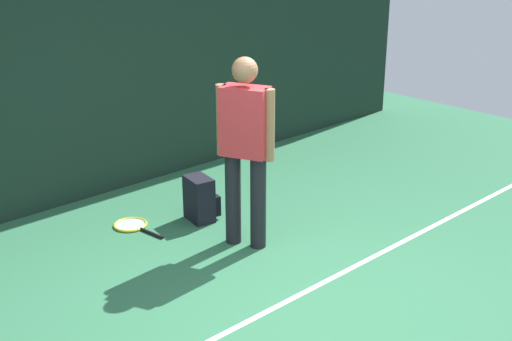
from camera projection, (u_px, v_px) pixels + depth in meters
ground_plane at (292, 308)px, 5.13m from camera, size 12.00×12.00×0.00m
back_fence at (78, 76)px, 6.74m from camera, size 10.00×0.10×2.58m
court_line at (284, 303)px, 5.19m from camera, size 9.00×0.05×0.00m
tennis_player at (245, 142)px, 5.80m from camera, size 0.37×0.49×1.70m
tennis_racket at (132, 225)px, 6.47m from camera, size 0.36×0.63×0.03m
backpack at (201, 199)px, 6.56m from camera, size 0.32×0.33×0.44m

